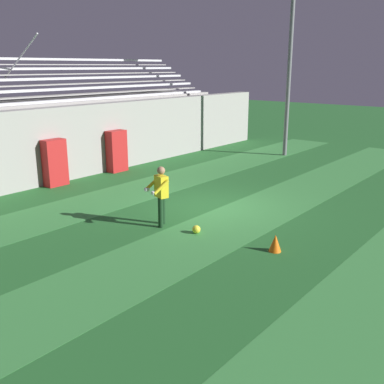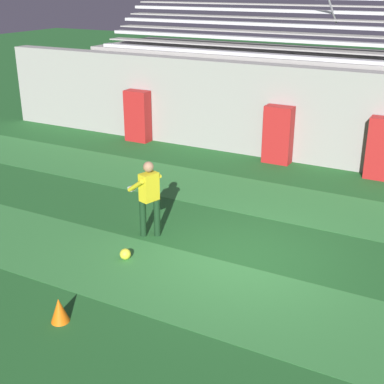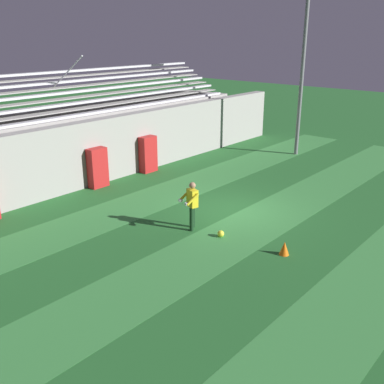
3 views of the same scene
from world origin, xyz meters
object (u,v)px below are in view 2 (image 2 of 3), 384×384
Objects in this scene: padding_pillar_gate_left at (278,135)px; traffic_cone at (59,310)px; padding_pillar_gate_right at (383,149)px; goalkeeper at (149,194)px; padding_pillar_far_left at (138,116)px; soccer_ball at (125,254)px.

padding_pillar_gate_left is 4.08× the size of traffic_cone.
traffic_cone is at bearing -92.05° from padding_pillar_gate_left.
goalkeeper is at bearing -121.85° from padding_pillar_gate_right.
padding_pillar_gate_right is 1.00× the size of padding_pillar_far_left.
traffic_cone is at bearing -83.45° from soccer_ball.
padding_pillar_gate_right is (2.99, 0.00, 0.00)m from padding_pillar_gate_left.
goalkeeper is (-3.71, -5.98, 0.10)m from padding_pillar_gate_right.
traffic_cone is (0.39, -3.33, -0.74)m from goalkeeper.
padding_pillar_gate_right reaches higher than traffic_cone.
padding_pillar_far_left reaches higher than traffic_cone.
padding_pillar_far_left is 7.32m from goalkeeper.
padding_pillar_far_left is at bearing 180.00° from padding_pillar_gate_right.
soccer_ball is at bearing 96.55° from traffic_cone.
padding_pillar_gate_left and padding_pillar_gate_right have the same top height.
goalkeeper is 1.41m from soccer_ball.
soccer_ball is at bearing -82.84° from goalkeeper.
padding_pillar_gate_left is at bearing 0.00° from padding_pillar_far_left.
padding_pillar_far_left is at bearing 180.00° from padding_pillar_gate_left.
padding_pillar_gate_left is at bearing 180.00° from padding_pillar_gate_right.
padding_pillar_gate_right and padding_pillar_far_left have the same top height.
soccer_ball is at bearing -94.71° from padding_pillar_gate_left.
goalkeeper reaches higher than soccer_ball.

